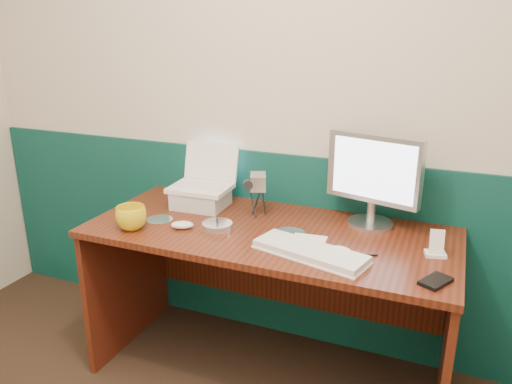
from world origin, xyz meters
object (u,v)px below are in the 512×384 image
at_px(desk, 268,305).
at_px(mug, 131,218).
at_px(monitor, 373,181).
at_px(keyboard, 310,252).
at_px(laptop, 200,167).
at_px(camcorder, 258,196).

height_order(desk, mug, mug).
distance_m(monitor, keyboard, 0.47).
bearing_deg(mug, laptop, 68.56).
distance_m(desk, camcorder, 0.50).
distance_m(monitor, mug, 1.07).
bearing_deg(keyboard, laptop, 168.04).
xyz_separation_m(keyboard, mug, (-0.80, -0.04, 0.04)).
height_order(keyboard, camcorder, camcorder).
relative_size(keyboard, camcorder, 2.29).
bearing_deg(laptop, camcorder, -4.10).
relative_size(desk, monitor, 3.83).
xyz_separation_m(mug, camcorder, (0.45, 0.36, 0.04)).
distance_m(laptop, monitor, 0.82).
bearing_deg(camcorder, mug, -163.15).
xyz_separation_m(desk, keyboard, (0.24, -0.18, 0.39)).
bearing_deg(mug, keyboard, 3.02).
xyz_separation_m(laptop, keyboard, (0.65, -0.33, -0.19)).
height_order(laptop, monitor, monitor).
distance_m(keyboard, camcorder, 0.48).
bearing_deg(camcorder, desk, -73.62).
distance_m(laptop, camcorder, 0.32).
relative_size(laptop, mug, 2.12).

